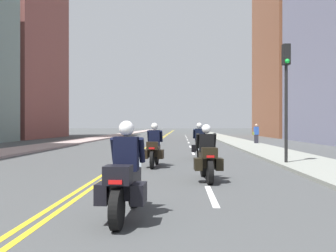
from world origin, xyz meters
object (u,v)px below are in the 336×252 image
(traffic_light_near, at_px, (286,82))
(motorcycle_2, at_px, (154,149))
(motorcycle_1, at_px, (207,158))
(motorcycle_3, at_px, (199,144))
(pedestrian_0, at_px, (256,134))
(motorcycle_0, at_px, (125,180))

(traffic_light_near, bearing_deg, motorcycle_2, -172.25)
(motorcycle_2, height_order, traffic_light_near, traffic_light_near)
(motorcycle_1, distance_m, motorcycle_3, 6.51)
(motorcycle_1, height_order, pedestrian_0, pedestrian_0)
(motorcycle_3, bearing_deg, motorcycle_0, -100.05)
(motorcycle_1, height_order, motorcycle_3, motorcycle_3)
(motorcycle_2, distance_m, traffic_light_near, 5.72)
(motorcycle_2, relative_size, pedestrian_0, 1.27)
(motorcycle_2, xyz_separation_m, pedestrian_0, (7.02, 15.49, 0.19))
(motorcycle_3, relative_size, traffic_light_near, 0.48)
(traffic_light_near, relative_size, pedestrian_0, 2.81)
(traffic_light_near, distance_m, pedestrian_0, 15.12)
(motorcycle_1, xyz_separation_m, motorcycle_2, (-1.72, 3.27, 0.03))
(motorcycle_0, distance_m, pedestrian_0, 23.89)
(pedestrian_0, bearing_deg, motorcycle_3, 59.21)
(traffic_light_near, bearing_deg, pedestrian_0, 82.50)
(motorcycle_2, distance_m, pedestrian_0, 17.01)
(motorcycle_3, bearing_deg, traffic_light_near, -38.87)
(motorcycle_0, xyz_separation_m, motorcycle_2, (-0.08, 7.37, 0.03))
(motorcycle_0, relative_size, motorcycle_3, 0.96)
(motorcycle_1, relative_size, traffic_light_near, 0.45)
(motorcycle_0, relative_size, pedestrian_0, 1.29)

